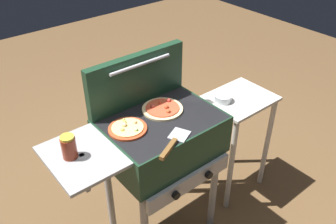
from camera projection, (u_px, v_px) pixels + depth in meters
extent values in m
cube|color=#193823|center=(161.00, 136.00, 2.02)|extent=(0.64, 0.48, 0.24)
cube|color=black|center=(161.00, 119.00, 1.96)|extent=(0.61, 0.46, 0.01)
cube|color=#A1A1A1|center=(82.00, 156.00, 1.71)|extent=(0.32, 0.41, 0.02)
cube|color=#A1A1A1|center=(85.00, 173.00, 1.77)|extent=(0.02, 0.02, 0.24)
cube|color=#A1A1A1|center=(190.00, 182.00, 1.96)|extent=(0.58, 0.02, 0.10)
cylinder|color=black|center=(176.00, 195.00, 1.88)|extent=(0.04, 0.02, 0.04)
cylinder|color=black|center=(209.00, 175.00, 2.01)|extent=(0.04, 0.02, 0.04)
cylinder|color=#A1A1A1|center=(213.00, 189.00, 2.30)|extent=(0.04, 0.04, 0.66)
cylinder|color=#A1A1A1|center=(109.00, 195.00, 2.26)|extent=(0.04, 0.04, 0.66)
cylinder|color=#A1A1A1|center=(175.00, 158.00, 2.54)|extent=(0.04, 0.04, 0.66)
cube|color=#193823|center=(137.00, 79.00, 2.01)|extent=(0.63, 0.05, 0.30)
cylinder|color=#B7B7BC|center=(141.00, 64.00, 1.92)|extent=(0.38, 0.02, 0.02)
cylinder|color=beige|center=(162.00, 109.00, 2.02)|extent=(0.23, 0.23, 0.01)
cylinder|color=#D14C2D|center=(162.00, 108.00, 2.02)|extent=(0.19, 0.19, 0.01)
sphere|color=#C34725|center=(166.00, 107.00, 2.01)|extent=(0.02, 0.02, 0.02)
sphere|color=#AB4234|center=(152.00, 106.00, 2.02)|extent=(0.03, 0.03, 0.03)
sphere|color=#CC3D32|center=(169.00, 100.00, 2.07)|extent=(0.03, 0.03, 0.03)
sphere|color=#D24F2C|center=(160.00, 102.00, 2.05)|extent=(0.02, 0.02, 0.02)
sphere|color=#C2542A|center=(169.00, 112.00, 1.97)|extent=(0.02, 0.02, 0.02)
cylinder|color=#C64723|center=(128.00, 129.00, 1.87)|extent=(0.20, 0.20, 0.01)
cylinder|color=#EDD17A|center=(128.00, 127.00, 1.86)|extent=(0.17, 0.17, 0.01)
sphere|color=#BFBC5D|center=(125.00, 122.00, 1.89)|extent=(0.02, 0.02, 0.02)
sphere|color=#F2B479|center=(135.00, 122.00, 1.89)|extent=(0.02, 0.02, 0.02)
sphere|color=#CCE58A|center=(136.00, 130.00, 1.83)|extent=(0.02, 0.02, 0.02)
sphere|color=#D9D260|center=(124.00, 120.00, 1.91)|extent=(0.02, 0.02, 0.02)
sphere|color=#F2C98A|center=(125.00, 125.00, 1.87)|extent=(0.03, 0.03, 0.03)
sphere|color=#F2E36E|center=(122.00, 130.00, 1.84)|extent=(0.02, 0.02, 0.02)
cylinder|color=maroon|center=(69.00, 148.00, 1.67)|extent=(0.07, 0.07, 0.11)
cylinder|color=gold|center=(67.00, 138.00, 1.63)|extent=(0.06, 0.06, 0.01)
cube|color=#B7BABF|center=(179.00, 135.00, 1.83)|extent=(0.13, 0.12, 0.01)
cube|color=brown|center=(169.00, 149.00, 1.73)|extent=(0.15, 0.09, 0.02)
cube|color=beige|center=(239.00, 99.00, 2.38)|extent=(0.44, 0.36, 0.02)
cylinder|color=beige|center=(231.00, 167.00, 2.40)|extent=(0.04, 0.04, 0.76)
cylinder|color=beige|center=(267.00, 144.00, 2.60)|extent=(0.04, 0.04, 0.76)
cylinder|color=beige|center=(200.00, 145.00, 2.59)|extent=(0.04, 0.04, 0.76)
cylinder|color=beige|center=(236.00, 125.00, 2.79)|extent=(0.04, 0.04, 0.76)
cylinder|color=silver|center=(223.00, 98.00, 2.32)|extent=(0.11, 0.11, 0.04)
cylinder|color=maroon|center=(223.00, 99.00, 2.33)|extent=(0.09, 0.09, 0.02)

